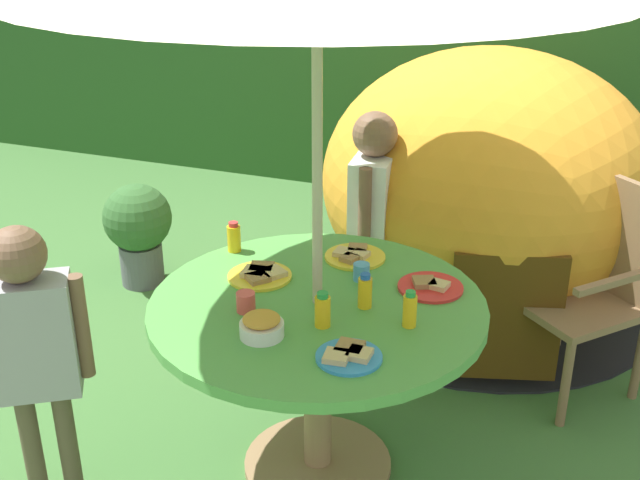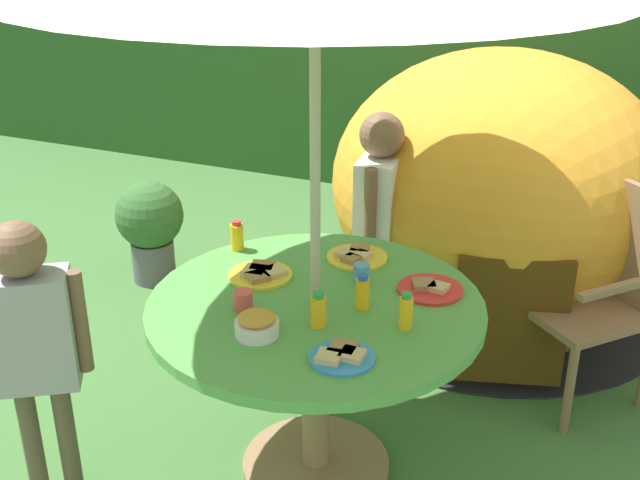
{
  "view_description": "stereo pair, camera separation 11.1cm",
  "coord_description": "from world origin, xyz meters",
  "px_view_note": "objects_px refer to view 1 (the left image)",
  "views": [
    {
      "loc": [
        0.89,
        -2.35,
        2.12
      ],
      "look_at": [
        -0.05,
        0.17,
        0.91
      ],
      "focal_mm": 44.67,
      "sensor_mm": 36.0,
      "label": 1
    },
    {
      "loc": [
        0.99,
        -2.31,
        2.12
      ],
      "look_at": [
        -0.05,
        0.17,
        0.91
      ],
      "focal_mm": 44.67,
      "sensor_mm": 36.0,
      "label": 2
    }
  ],
  "objects_px": {
    "dome_tent": "(487,181)",
    "plate_front_edge": "(349,355)",
    "wooden_chair": "(589,275)",
    "juice_bottle_far_left": "(323,310)",
    "child_in_white_shirt": "(373,203)",
    "juice_bottle_near_right": "(365,292)",
    "garden_table": "(318,337)",
    "plate_back_edge": "(430,286)",
    "juice_bottle_far_right": "(234,238)",
    "child_in_grey_shirt": "(31,338)",
    "plate_mid_right": "(261,274)",
    "cup_near": "(361,272)",
    "cup_far": "(246,302)",
    "potted_plant": "(138,227)",
    "juice_bottle_near_left": "(410,310)",
    "plate_center_front": "(354,255)",
    "snack_bowl": "(262,326)"
  },
  "relations": [
    {
      "from": "snack_bowl",
      "to": "plate_back_edge",
      "type": "xyz_separation_m",
      "value": [
        0.45,
        0.53,
        -0.03
      ]
    },
    {
      "from": "wooden_chair",
      "to": "plate_front_edge",
      "type": "distance_m",
      "value": 1.5
    },
    {
      "from": "child_in_white_shirt",
      "to": "juice_bottle_far_right",
      "type": "distance_m",
      "value": 0.76
    },
    {
      "from": "dome_tent",
      "to": "potted_plant",
      "type": "distance_m",
      "value": 1.94
    },
    {
      "from": "wooden_chair",
      "to": "juice_bottle_far_left",
      "type": "xyz_separation_m",
      "value": [
        -0.83,
        -1.16,
        0.27
      ]
    },
    {
      "from": "juice_bottle_far_left",
      "to": "cup_far",
      "type": "bearing_deg",
      "value": 179.82
    },
    {
      "from": "wooden_chair",
      "to": "snack_bowl",
      "type": "bearing_deg",
      "value": -85.64
    },
    {
      "from": "child_in_grey_shirt",
      "to": "plate_center_front",
      "type": "relative_size",
      "value": 4.61
    },
    {
      "from": "plate_front_edge",
      "to": "juice_bottle_far_right",
      "type": "xyz_separation_m",
      "value": [
        -0.69,
        0.6,
        0.05
      ]
    },
    {
      "from": "dome_tent",
      "to": "plate_back_edge",
      "type": "relative_size",
      "value": 9.93
    },
    {
      "from": "dome_tent",
      "to": "cup_far",
      "type": "distance_m",
      "value": 1.9
    },
    {
      "from": "cup_near",
      "to": "cup_far",
      "type": "height_order",
      "value": "cup_far"
    },
    {
      "from": "snack_bowl",
      "to": "cup_near",
      "type": "xyz_separation_m",
      "value": [
        0.18,
        0.5,
        -0.01
      ]
    },
    {
      "from": "plate_mid_right",
      "to": "cup_near",
      "type": "relative_size",
      "value": 3.66
    },
    {
      "from": "cup_near",
      "to": "cup_far",
      "type": "bearing_deg",
      "value": -129.59
    },
    {
      "from": "snack_bowl",
      "to": "cup_far",
      "type": "relative_size",
      "value": 2.07
    },
    {
      "from": "garden_table",
      "to": "plate_center_front",
      "type": "distance_m",
      "value": 0.42
    },
    {
      "from": "garden_table",
      "to": "cup_far",
      "type": "bearing_deg",
      "value": -144.5
    },
    {
      "from": "child_in_grey_shirt",
      "to": "juice_bottle_near_left",
      "type": "height_order",
      "value": "child_in_grey_shirt"
    },
    {
      "from": "cup_far",
      "to": "plate_mid_right",
      "type": "bearing_deg",
      "value": 103.16
    },
    {
      "from": "garden_table",
      "to": "plate_back_edge",
      "type": "xyz_separation_m",
      "value": [
        0.36,
        0.24,
        0.16
      ]
    },
    {
      "from": "plate_front_edge",
      "to": "plate_mid_right",
      "type": "bearing_deg",
      "value": 139.81
    },
    {
      "from": "garden_table",
      "to": "juice_bottle_far_left",
      "type": "bearing_deg",
      "value": -63.52
    },
    {
      "from": "cup_far",
      "to": "child_in_white_shirt",
      "type": "bearing_deg",
      "value": 82.9
    },
    {
      "from": "wooden_chair",
      "to": "plate_center_front",
      "type": "bearing_deg",
      "value": -103.6
    },
    {
      "from": "snack_bowl",
      "to": "potted_plant",
      "type": "bearing_deg",
      "value": 134.89
    },
    {
      "from": "dome_tent",
      "to": "potted_plant",
      "type": "height_order",
      "value": "dome_tent"
    },
    {
      "from": "child_in_grey_shirt",
      "to": "juice_bottle_near_right",
      "type": "height_order",
      "value": "child_in_grey_shirt"
    },
    {
      "from": "plate_center_front",
      "to": "dome_tent",
      "type": "bearing_deg",
      "value": 76.01
    },
    {
      "from": "snack_bowl",
      "to": "juice_bottle_near_left",
      "type": "bearing_deg",
      "value": 28.09
    },
    {
      "from": "garden_table",
      "to": "dome_tent",
      "type": "xyz_separation_m",
      "value": [
        0.33,
        1.67,
        0.08
      ]
    },
    {
      "from": "potted_plant",
      "to": "plate_back_edge",
      "type": "height_order",
      "value": "plate_back_edge"
    },
    {
      "from": "potted_plant",
      "to": "snack_bowl",
      "type": "bearing_deg",
      "value": -45.11
    },
    {
      "from": "snack_bowl",
      "to": "juice_bottle_far_right",
      "type": "height_order",
      "value": "juice_bottle_far_right"
    },
    {
      "from": "juice_bottle_far_left",
      "to": "juice_bottle_far_right",
      "type": "relative_size",
      "value": 1.0
    },
    {
      "from": "plate_mid_right",
      "to": "plate_center_front",
      "type": "xyz_separation_m",
      "value": [
        0.28,
        0.29,
        -0.0
      ]
    },
    {
      "from": "plate_mid_right",
      "to": "juice_bottle_near_right",
      "type": "distance_m",
      "value": 0.45
    },
    {
      "from": "dome_tent",
      "to": "plate_front_edge",
      "type": "bearing_deg",
      "value": -109.33
    },
    {
      "from": "plate_mid_right",
      "to": "cup_near",
      "type": "distance_m",
      "value": 0.38
    },
    {
      "from": "child_in_grey_shirt",
      "to": "juice_bottle_near_left",
      "type": "bearing_deg",
      "value": -10.34
    },
    {
      "from": "plate_front_edge",
      "to": "potted_plant",
      "type": "bearing_deg",
      "value": 140.03
    },
    {
      "from": "dome_tent",
      "to": "juice_bottle_near_left",
      "type": "distance_m",
      "value": 1.73
    },
    {
      "from": "garden_table",
      "to": "plate_mid_right",
      "type": "xyz_separation_m",
      "value": [
        -0.27,
        0.1,
        0.16
      ]
    },
    {
      "from": "garden_table",
      "to": "child_in_grey_shirt",
      "type": "height_order",
      "value": "child_in_grey_shirt"
    },
    {
      "from": "plate_front_edge",
      "to": "plate_center_front",
      "type": "height_order",
      "value": "same"
    },
    {
      "from": "juice_bottle_far_right",
      "to": "garden_table",
      "type": "bearing_deg",
      "value": -31.36
    },
    {
      "from": "child_in_white_shirt",
      "to": "juice_bottle_near_right",
      "type": "distance_m",
      "value": 0.94
    },
    {
      "from": "potted_plant",
      "to": "snack_bowl",
      "type": "relative_size",
      "value": 4.01
    },
    {
      "from": "snack_bowl",
      "to": "plate_back_edge",
      "type": "bearing_deg",
      "value": 49.65
    },
    {
      "from": "potted_plant",
      "to": "plate_back_edge",
      "type": "bearing_deg",
      "value": -25.68
    }
  ]
}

